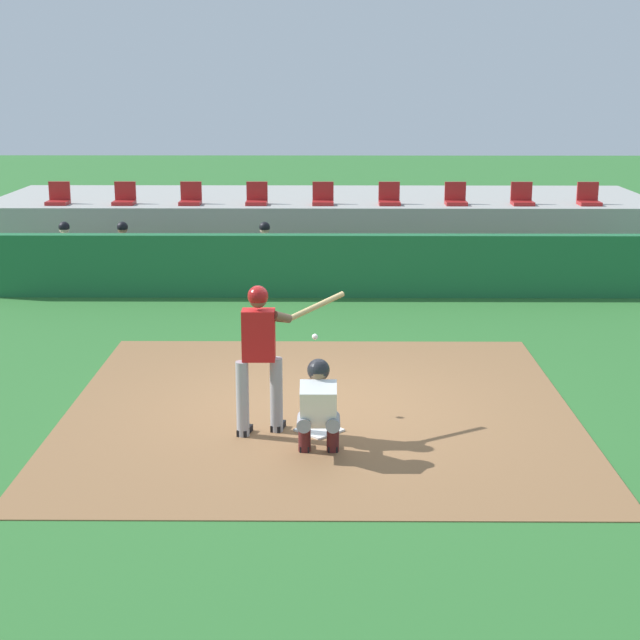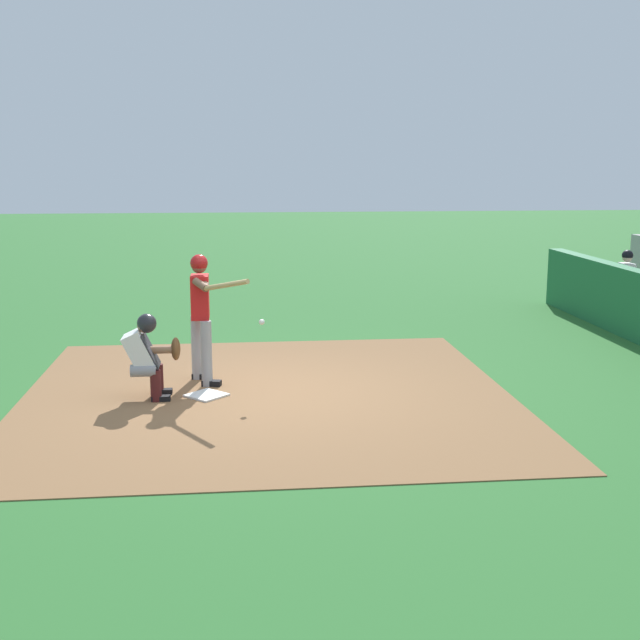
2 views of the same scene
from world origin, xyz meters
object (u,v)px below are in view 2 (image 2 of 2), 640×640
(home_plate, at_px, (207,395))
(catcher_crouched, at_px, (149,353))
(batter_at_plate, at_px, (201,310))
(dugout_player_0, at_px, (620,281))

(home_plate, xyz_separation_m, catcher_crouched, (-0.01, -0.73, 0.59))
(home_plate, relative_size, batter_at_plate, 0.24)
(home_plate, bearing_deg, dugout_player_0, 122.42)
(home_plate, distance_m, dugout_player_0, 9.67)
(home_plate, xyz_separation_m, dugout_player_0, (-5.17, 8.14, 0.65))
(catcher_crouched, height_order, dugout_player_0, dugout_player_0)
(home_plate, height_order, catcher_crouched, catcher_crouched)
(dugout_player_0, bearing_deg, catcher_crouched, -59.79)
(batter_at_plate, relative_size, dugout_player_0, 1.39)
(catcher_crouched, bearing_deg, dugout_player_0, 120.21)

